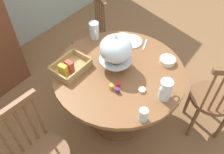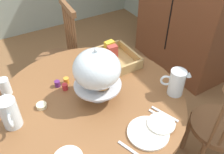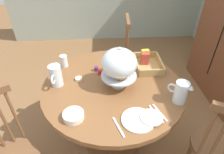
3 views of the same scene
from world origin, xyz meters
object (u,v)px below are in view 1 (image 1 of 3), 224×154
china_plate_large (131,41)px  drinking_glass (143,115)px  china_plate_small (123,37)px  butter_dish (142,90)px  cereal_bowl (167,61)px  pastry_stand_with_dome (116,50)px  windsor_chair_by_cabinet (212,100)px  dining_table (118,87)px  orange_juice_pitcher (165,90)px  windsor_chair_facing_door (90,39)px  milk_pitcher (94,31)px  cereal_basket (70,67)px

china_plate_large → drinking_glass: bearing=-140.7°
china_plate_small → butter_dish: (-0.46, -0.51, -0.01)m
cereal_bowl → pastry_stand_with_dome: bearing=134.9°
windsor_chair_by_cabinet → china_plate_large: windsor_chair_by_cabinet is taller
windsor_chair_by_cabinet → pastry_stand_with_dome: size_ratio=2.83×
dining_table → orange_juice_pitcher: bearing=-93.7°
windsor_chair_by_cabinet → drinking_glass: 0.88m
orange_juice_pitcher → butter_dish: bearing=106.2°
windsor_chair_facing_door → milk_pitcher: bearing=-129.1°
milk_pitcher → drinking_glass: bearing=-120.6°
windsor_chair_facing_door → orange_juice_pitcher: size_ratio=5.44×
dining_table → drinking_glass: 0.59m
dining_table → drinking_glass: drinking_glass is taller
cereal_bowl → butter_dish: (-0.42, 0.01, -0.01)m
milk_pitcher → cereal_bowl: (0.11, -0.75, -0.06)m
butter_dish → windsor_chair_facing_door: bearing=62.5°
orange_juice_pitcher → china_plate_large: orange_juice_pitcher is taller
milk_pitcher → cereal_bowl: milk_pitcher is taller
pastry_stand_with_dome → milk_pitcher: pastry_stand_with_dome is taller
drinking_glass → windsor_chair_facing_door: bearing=57.2°
pastry_stand_with_dome → orange_juice_pitcher: 0.51m
windsor_chair_by_cabinet → milk_pitcher: 1.29m
windsor_chair_by_cabinet → windsor_chair_facing_door: 1.49m
pastry_stand_with_dome → cereal_bowl: bearing=-45.1°
milk_pitcher → china_plate_large: 0.37m
milk_pitcher → cereal_bowl: bearing=-81.5°
windsor_chair_by_cabinet → china_plate_large: bearing=93.7°
china_plate_large → china_plate_small: (-0.01, 0.09, 0.01)m
china_plate_small → butter_dish: same height
cereal_bowl → drinking_glass: size_ratio=1.27×
china_plate_small → drinking_glass: 0.94m
dining_table → windsor_chair_by_cabinet: size_ratio=1.17×
china_plate_large → china_plate_small: bearing=93.9°
windsor_chair_facing_door → pastry_stand_with_dome: 0.96m
windsor_chair_by_cabinet → cereal_bowl: bearing=103.1°
china_plate_large → cereal_bowl: size_ratio=1.57×
china_plate_small → pastry_stand_with_dome: bearing=-153.8°
windsor_chair_by_cabinet → drinking_glass: (-0.75, 0.32, 0.34)m
milk_pitcher → cereal_basket: (-0.48, -0.13, -0.04)m
windsor_chair_by_cabinet → china_plate_large: (-0.06, 0.89, 0.29)m
butter_dish → china_plate_small: bearing=47.7°
pastry_stand_with_dome → butter_dish: pastry_stand_with_dome is taller
dining_table → butter_dish: (-0.08, -0.28, 0.24)m
orange_juice_pitcher → cereal_bowl: bearing=24.1°
china_plate_large → butter_dish: 0.62m
dining_table → china_plate_small: china_plate_small is taller
dining_table → orange_juice_pitcher: orange_juice_pitcher is taller
cereal_basket → dining_table: bearing=-52.8°
dining_table → pastry_stand_with_dome: 0.43m
windsor_chair_by_cabinet → orange_juice_pitcher: size_ratio=5.44×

